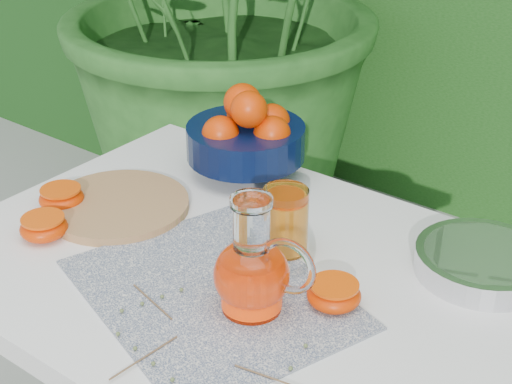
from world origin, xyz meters
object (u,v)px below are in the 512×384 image
Objects in this scene: white_table at (249,309)px; saute_pan at (485,262)px; cutting_board at (118,206)px; juice_pitcher at (253,272)px; fruit_bowl at (247,134)px.

white_table is 2.67× the size of saute_pan.
white_table is 3.86× the size of cutting_board.
juice_pitcher is 0.49× the size of saute_pan.
fruit_bowl is 0.80× the size of saute_pan.
fruit_bowl is (0.10, 0.26, 0.08)m from cutting_board.
cutting_board is at bearing 179.24° from white_table.
juice_pitcher is at bearing -127.61° from saute_pan.
juice_pitcher reaches higher than saute_pan.
juice_pitcher is at bearing -13.06° from cutting_board.
white_table is at bearing -51.63° from fruit_bowl.
fruit_bowl is at bearing 69.84° from cutting_board.
juice_pitcher is (0.28, -0.35, -0.02)m from fruit_bowl.
saute_pan reaches higher than cutting_board.
fruit_bowl is at bearing 174.59° from saute_pan.
white_table is at bearing 131.59° from juice_pitcher.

